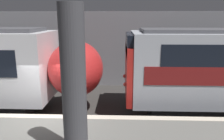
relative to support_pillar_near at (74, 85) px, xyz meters
The scene contains 3 objects.
ground_plane 3.89m from the support_pillar_near, 123.68° to the left, with size 120.00×120.00×0.00m, color #33302D.
station_rear_barrier 9.03m from the support_pillar_near, 99.74° to the left, with size 50.00×0.15×4.65m.
support_pillar_near is the anchor object (origin of this frame).
Camera 1 is at (2.57, -6.99, 4.23)m, focal length 35.00 mm.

